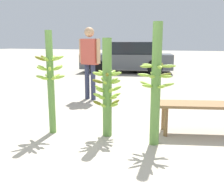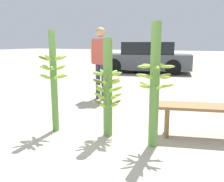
# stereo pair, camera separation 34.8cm
# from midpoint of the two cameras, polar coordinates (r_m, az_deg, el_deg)

# --- Properties ---
(ground_plane) EXTENTS (80.00, 80.00, 0.00)m
(ground_plane) POSITION_cam_midpoint_polar(r_m,az_deg,el_deg) (3.50, -1.68, -11.73)
(ground_plane) COLOR #A89E8C
(banana_stalk_left) EXTENTS (0.43, 0.44, 1.53)m
(banana_stalk_left) POSITION_cam_midpoint_polar(r_m,az_deg,el_deg) (3.82, -10.66, 2.90)
(banana_stalk_left) COLOR #5B8C3D
(banana_stalk_left) RESTS_ON ground_plane
(banana_stalk_center) EXTENTS (0.44, 0.44, 1.42)m
(banana_stalk_center) POSITION_cam_midpoint_polar(r_m,az_deg,el_deg) (3.57, 1.82, 0.60)
(banana_stalk_center) COLOR #5B8C3D
(banana_stalk_center) RESTS_ON ground_plane
(banana_stalk_right) EXTENTS (0.48, 0.49, 1.61)m
(banana_stalk_right) POSITION_cam_midpoint_polar(r_m,az_deg,el_deg) (3.25, 12.76, 1.39)
(banana_stalk_right) COLOR #5B8C3D
(banana_stalk_right) RESTS_ON ground_plane
(vendor_person) EXTENTS (0.60, 0.23, 1.70)m
(vendor_person) POSITION_cam_midpoint_polar(r_m,az_deg,el_deg) (5.96, -0.93, 7.92)
(vendor_person) COLOR #2D334C
(vendor_person) RESTS_ON ground_plane
(market_bench) EXTENTS (1.44, 0.80, 0.47)m
(market_bench) POSITION_cam_midpoint_polar(r_m,az_deg,el_deg) (3.88, 23.49, -4.15)
(market_bench) COLOR olive
(market_bench) RESTS_ON ground_plane
(parked_car) EXTENTS (4.37, 2.63, 1.37)m
(parked_car) POSITION_cam_midpoint_polar(r_m,az_deg,el_deg) (11.58, 8.65, 7.51)
(parked_car) COLOR #4C5156
(parked_car) RESTS_ON ground_plane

